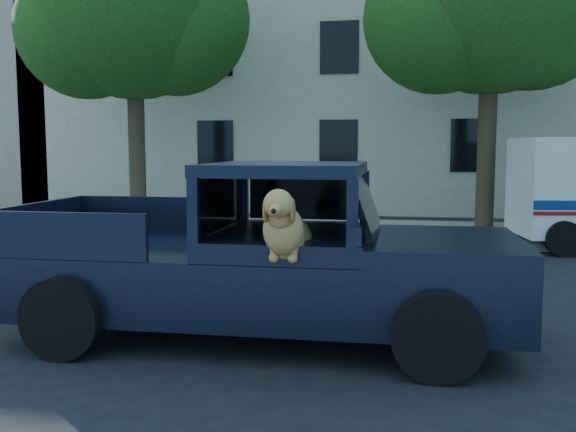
# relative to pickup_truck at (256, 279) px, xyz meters

# --- Properties ---
(ground) EXTENTS (120.00, 120.00, 0.00)m
(ground) POSITION_rel_pickup_truck_xyz_m (-1.46, -0.32, -0.67)
(ground) COLOR black
(ground) RESTS_ON ground
(far_sidewalk) EXTENTS (60.00, 4.00, 0.15)m
(far_sidewalk) POSITION_rel_pickup_truck_xyz_m (-1.46, 8.88, -0.59)
(far_sidewalk) COLOR gray
(far_sidewalk) RESTS_ON ground
(lane_stripes) EXTENTS (21.60, 0.14, 0.01)m
(lane_stripes) POSITION_rel_pickup_truck_xyz_m (0.54, 3.08, -0.66)
(lane_stripes) COLOR silver
(lane_stripes) RESTS_ON ground
(street_tree_left) EXTENTS (6.00, 5.20, 8.60)m
(street_tree_left) POSITION_rel_pickup_truck_xyz_m (-5.43, 9.30, 5.04)
(street_tree_left) COLOR #332619
(street_tree_left) RESTS_ON ground
(building_main) EXTENTS (26.00, 6.00, 9.00)m
(building_main) POSITION_rel_pickup_truck_xyz_m (1.54, 16.18, 3.83)
(building_main) COLOR beige
(building_main) RESTS_ON ground
(pickup_truck) EXTENTS (5.56, 2.84, 1.98)m
(pickup_truck) POSITION_rel_pickup_truck_xyz_m (0.00, 0.00, 0.00)
(pickup_truck) COLOR black
(pickup_truck) RESTS_ON ground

